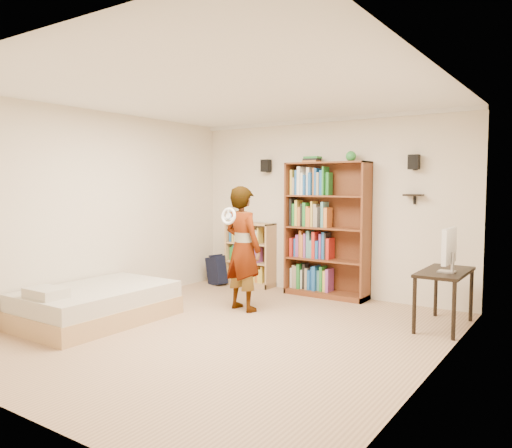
{
  "coord_description": "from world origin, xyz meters",
  "views": [
    {
      "loc": [
        3.39,
        -4.46,
        1.69
      ],
      "look_at": [
        -0.03,
        0.6,
        1.21
      ],
      "focal_mm": 35.0,
      "sensor_mm": 36.0,
      "label": 1
    }
  ],
  "objects_px": {
    "computer_desk": "(444,299)",
    "daybed": "(97,300)",
    "low_bookshelf": "(250,254)",
    "person": "(243,248)",
    "tall_bookshelf": "(327,230)"
  },
  "relations": [
    {
      "from": "low_bookshelf",
      "to": "computer_desk",
      "type": "height_order",
      "value": "low_bookshelf"
    },
    {
      "from": "low_bookshelf",
      "to": "tall_bookshelf",
      "type": "bearing_deg",
      "value": -1.15
    },
    {
      "from": "tall_bookshelf",
      "to": "person",
      "type": "distance_m",
      "value": 1.49
    },
    {
      "from": "computer_desk",
      "to": "person",
      "type": "xyz_separation_m",
      "value": [
        -2.46,
        -0.67,
        0.5
      ]
    },
    {
      "from": "person",
      "to": "tall_bookshelf",
      "type": "bearing_deg",
      "value": -101.29
    },
    {
      "from": "computer_desk",
      "to": "daybed",
      "type": "xyz_separation_m",
      "value": [
        -3.62,
        -2.15,
        -0.07
      ]
    },
    {
      "from": "tall_bookshelf",
      "to": "daybed",
      "type": "height_order",
      "value": "tall_bookshelf"
    },
    {
      "from": "tall_bookshelf",
      "to": "low_bookshelf",
      "type": "bearing_deg",
      "value": 178.85
    },
    {
      "from": "person",
      "to": "computer_desk",
      "type": "bearing_deg",
      "value": -153.4
    },
    {
      "from": "computer_desk",
      "to": "daybed",
      "type": "bearing_deg",
      "value": -149.29
    },
    {
      "from": "computer_desk",
      "to": "person",
      "type": "distance_m",
      "value": 2.6
    },
    {
      "from": "low_bookshelf",
      "to": "computer_desk",
      "type": "bearing_deg",
      "value": -12.45
    },
    {
      "from": "tall_bookshelf",
      "to": "computer_desk",
      "type": "distance_m",
      "value": 2.12
    },
    {
      "from": "computer_desk",
      "to": "person",
      "type": "bearing_deg",
      "value": -164.86
    },
    {
      "from": "computer_desk",
      "to": "person",
      "type": "relative_size",
      "value": 0.6
    }
  ]
}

